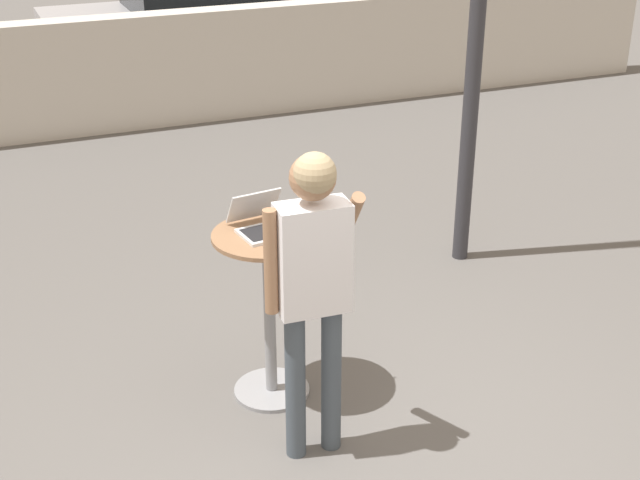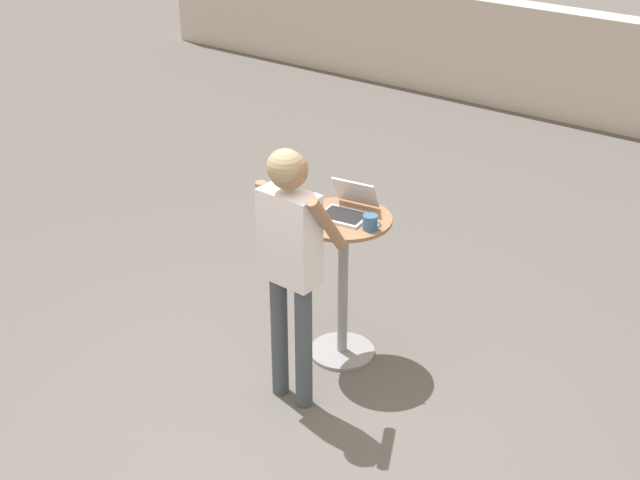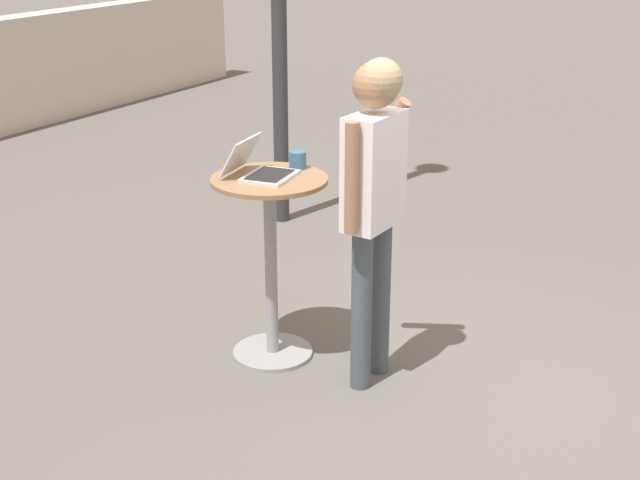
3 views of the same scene
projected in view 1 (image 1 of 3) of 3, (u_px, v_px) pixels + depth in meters
The scene contains 6 objects.
pavement_kerb at pixel (118, 73), 9.92m from camera, with size 14.00×0.35×1.26m.
cafe_table at pixel (269, 298), 5.19m from camera, with size 0.64×0.64×1.07m.
laptop at pixel (263, 223), 5.04m from camera, with size 0.35×0.39×0.21m.
coffee_mug at pixel (308, 222), 5.04m from camera, with size 0.13×0.10×0.10m.
standing_person at pixel (313, 270), 4.49m from camera, with size 0.52×0.38×1.76m.
parked_car_near_street at pixel (206, 17), 12.05m from camera, with size 4.17×1.98×1.56m.
Camera 1 is at (-1.62, -3.34, 3.17)m, focal length 50.00 mm.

